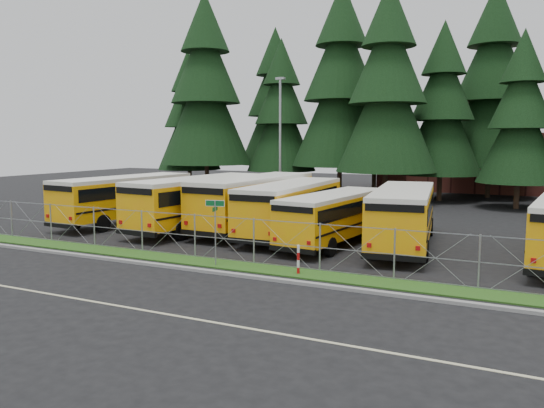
{
  "coord_description": "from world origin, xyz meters",
  "views": [
    {
      "loc": [
        9.31,
        -20.73,
        5.29
      ],
      "look_at": [
        -2.54,
        4.0,
        1.98
      ],
      "focal_mm": 35.0,
      "sensor_mm": 36.0,
      "label": 1
    }
  ],
  "objects_px": {
    "bus_4": "(294,209)",
    "light_standard": "(280,138)",
    "striped_bollard": "(298,260)",
    "bus_5": "(337,219)",
    "bus_2": "(203,203)",
    "bus_6": "(404,218)",
    "bus_3": "(258,203)",
    "bus_0": "(130,200)",
    "street_sign": "(215,219)"
  },
  "relations": [
    {
      "from": "bus_4",
      "to": "light_standard",
      "type": "relative_size",
      "value": 1.12
    },
    {
      "from": "striped_bollard",
      "to": "bus_5",
      "type": "bearing_deg",
      "value": 95.84
    },
    {
      "from": "bus_2",
      "to": "light_standard",
      "type": "xyz_separation_m",
      "value": [
        -0.34,
        11.68,
        3.94
      ]
    },
    {
      "from": "bus_5",
      "to": "bus_6",
      "type": "relative_size",
      "value": 0.89
    },
    {
      "from": "bus_4",
      "to": "striped_bollard",
      "type": "bearing_deg",
      "value": -66.62
    },
    {
      "from": "bus_3",
      "to": "bus_0",
      "type": "bearing_deg",
      "value": -168.26
    },
    {
      "from": "bus_0",
      "to": "bus_3",
      "type": "bearing_deg",
      "value": 14.55
    },
    {
      "from": "bus_2",
      "to": "bus_5",
      "type": "relative_size",
      "value": 1.19
    },
    {
      "from": "bus_2",
      "to": "bus_6",
      "type": "xyz_separation_m",
      "value": [
        11.88,
        -0.19,
        -0.09
      ]
    },
    {
      "from": "bus_0",
      "to": "bus_2",
      "type": "distance_m",
      "value": 5.56
    },
    {
      "from": "bus_5",
      "to": "street_sign",
      "type": "bearing_deg",
      "value": -107.38
    },
    {
      "from": "striped_bollard",
      "to": "street_sign",
      "type": "bearing_deg",
      "value": -177.35
    },
    {
      "from": "bus_4",
      "to": "street_sign",
      "type": "distance_m",
      "value": 8.14
    },
    {
      "from": "light_standard",
      "to": "bus_5",
      "type": "bearing_deg",
      "value": -54.45
    },
    {
      "from": "bus_0",
      "to": "bus_3",
      "type": "distance_m",
      "value": 8.65
    },
    {
      "from": "bus_2",
      "to": "bus_3",
      "type": "bearing_deg",
      "value": 29.96
    },
    {
      "from": "bus_2",
      "to": "bus_5",
      "type": "distance_m",
      "value": 8.68
    },
    {
      "from": "bus_5",
      "to": "bus_2",
      "type": "bearing_deg",
      "value": -179.33
    },
    {
      "from": "bus_0",
      "to": "bus_2",
      "type": "xyz_separation_m",
      "value": [
        5.56,
        -0.01,
        0.06
      ]
    },
    {
      "from": "street_sign",
      "to": "bus_3",
      "type": "bearing_deg",
      "value": 106.13
    },
    {
      "from": "bus_4",
      "to": "light_standard",
      "type": "xyz_separation_m",
      "value": [
        -6.04,
        11.28,
        4.02
      ]
    },
    {
      "from": "street_sign",
      "to": "light_standard",
      "type": "xyz_separation_m",
      "value": [
        -5.95,
        19.4,
        3.47
      ]
    },
    {
      "from": "bus_4",
      "to": "bus_6",
      "type": "bearing_deg",
      "value": -6.59
    },
    {
      "from": "bus_3",
      "to": "street_sign",
      "type": "height_order",
      "value": "bus_3"
    },
    {
      "from": "bus_2",
      "to": "striped_bollard",
      "type": "bearing_deg",
      "value": -33.0
    },
    {
      "from": "bus_0",
      "to": "light_standard",
      "type": "distance_m",
      "value": 13.4
    },
    {
      "from": "bus_6",
      "to": "striped_bollard",
      "type": "height_order",
      "value": "bus_6"
    },
    {
      "from": "bus_5",
      "to": "light_standard",
      "type": "height_order",
      "value": "light_standard"
    },
    {
      "from": "bus_2",
      "to": "street_sign",
      "type": "relative_size",
      "value": 4.24
    },
    {
      "from": "bus_2",
      "to": "striped_bollard",
      "type": "distance_m",
      "value": 12.02
    },
    {
      "from": "bus_5",
      "to": "bus_6",
      "type": "height_order",
      "value": "bus_6"
    },
    {
      "from": "bus_0",
      "to": "striped_bollard",
      "type": "bearing_deg",
      "value": -21.15
    },
    {
      "from": "bus_5",
      "to": "striped_bollard",
      "type": "height_order",
      "value": "bus_5"
    },
    {
      "from": "bus_6",
      "to": "street_sign",
      "type": "xyz_separation_m",
      "value": [
        -6.27,
        -7.52,
        0.56
      ]
    },
    {
      "from": "bus_6",
      "to": "street_sign",
      "type": "bearing_deg",
      "value": -137.17
    },
    {
      "from": "bus_4",
      "to": "striped_bollard",
      "type": "relative_size",
      "value": 9.43
    },
    {
      "from": "bus_6",
      "to": "light_standard",
      "type": "height_order",
      "value": "light_standard"
    },
    {
      "from": "striped_bollard",
      "to": "bus_4",
      "type": "bearing_deg",
      "value": 114.41
    },
    {
      "from": "bus_0",
      "to": "striped_bollard",
      "type": "distance_m",
      "value": 16.7
    },
    {
      "from": "bus_5",
      "to": "striped_bollard",
      "type": "xyz_separation_m",
      "value": [
        0.68,
        -6.67,
        -0.71
      ]
    },
    {
      "from": "bus_0",
      "to": "light_standard",
      "type": "xyz_separation_m",
      "value": [
        5.22,
        11.67,
        4.0
      ]
    },
    {
      "from": "striped_bollard",
      "to": "light_standard",
      "type": "relative_size",
      "value": 0.12
    },
    {
      "from": "bus_5",
      "to": "light_standard",
      "type": "distance_m",
      "value": 15.99
    },
    {
      "from": "light_standard",
      "to": "bus_6",
      "type": "bearing_deg",
      "value": -44.19
    },
    {
      "from": "striped_bollard",
      "to": "light_standard",
      "type": "xyz_separation_m",
      "value": [
        -9.65,
        19.23,
        4.9
      ]
    },
    {
      "from": "bus_0",
      "to": "bus_4",
      "type": "relative_size",
      "value": 1.01
    },
    {
      "from": "light_standard",
      "to": "street_sign",
      "type": "bearing_deg",
      "value": -72.95
    },
    {
      "from": "bus_0",
      "to": "bus_6",
      "type": "distance_m",
      "value": 17.44
    },
    {
      "from": "bus_0",
      "to": "bus_4",
      "type": "xyz_separation_m",
      "value": [
        11.26,
        0.4,
        -0.02
      ]
    },
    {
      "from": "striped_bollard",
      "to": "light_standard",
      "type": "height_order",
      "value": "light_standard"
    }
  ]
}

